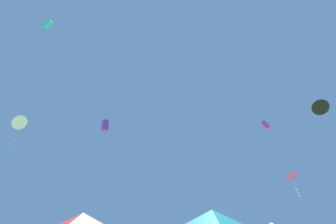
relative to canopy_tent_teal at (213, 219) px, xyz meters
name	(u,v)px	position (x,y,z in m)	size (l,w,h in m)	color
canopy_tent_teal	(213,219)	(0.00, 0.00, 0.00)	(3.26, 3.26, 3.49)	#9E9EA3
canopy_tent_red	(81,223)	(-6.85, -3.50, -0.43)	(2.79, 2.79, 2.98)	#9E9EA3
kite_black_delta	(320,107)	(10.49, 1.27, 8.84)	(1.63, 1.40, 1.12)	black
kite_purple_box	(105,126)	(-8.98, 2.98, 8.23)	(0.91, 0.98, 1.37)	purple
kite_magenta_delta	(291,176)	(12.82, 13.64, 5.98)	(2.02, 1.95, 3.10)	#D6389E
kite_cyan_box	(48,24)	(-17.00, 0.51, 20.58)	(1.26, 0.92, 1.03)	#2DB7CC
kite_magenta_box	(266,125)	(9.83, 10.35, 11.88)	(1.02, 1.08, 1.35)	#D6389E
kite_white_delta	(19,123)	(-16.14, 1.28, 7.80)	(1.08, 1.46, 2.77)	white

